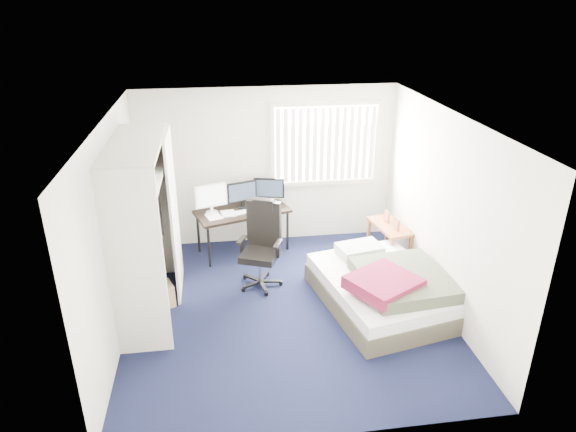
# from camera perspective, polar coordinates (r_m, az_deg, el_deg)

# --- Properties ---
(ground) EXTENTS (4.20, 4.20, 0.00)m
(ground) POSITION_cam_1_polar(r_m,az_deg,el_deg) (6.77, -0.17, -10.32)
(ground) COLOR black
(ground) RESTS_ON ground
(room_shell) EXTENTS (4.20, 4.20, 4.20)m
(room_shell) POSITION_cam_1_polar(r_m,az_deg,el_deg) (6.05, -0.19, 1.60)
(room_shell) COLOR silver
(room_shell) RESTS_ON ground
(window_assembly) EXTENTS (1.72, 0.09, 1.32)m
(window_assembly) POSITION_cam_1_polar(r_m,az_deg,el_deg) (8.07, 4.17, 7.96)
(window_assembly) COLOR white
(window_assembly) RESTS_ON ground
(closet) EXTENTS (0.64, 1.84, 2.22)m
(closet) POSITION_cam_1_polar(r_m,az_deg,el_deg) (6.37, -15.60, 0.32)
(closet) COLOR beige
(closet) RESTS_ON ground
(desk) EXTENTS (1.54, 1.05, 1.15)m
(desk) POSITION_cam_1_polar(r_m,az_deg,el_deg) (7.92, -5.16, 0.97)
(desk) COLOR black
(desk) RESTS_ON ground
(office_chair) EXTENTS (0.74, 0.74, 1.21)m
(office_chair) POSITION_cam_1_polar(r_m,az_deg,el_deg) (7.12, -2.95, -4.12)
(office_chair) COLOR black
(office_chair) RESTS_ON ground
(footstool) EXTENTS (0.31, 0.27, 0.23)m
(footstool) POSITION_cam_1_polar(r_m,az_deg,el_deg) (8.05, -3.08, -2.94)
(footstool) COLOR white
(footstool) RESTS_ON ground
(nightstand) EXTENTS (0.53, 0.86, 0.73)m
(nightstand) POSITION_cam_1_polar(r_m,az_deg,el_deg) (7.92, 11.26, -1.42)
(nightstand) COLOR brown
(nightstand) RESTS_ON ground
(bed) EXTENTS (1.77, 2.14, 0.63)m
(bed) POSITION_cam_1_polar(r_m,az_deg,el_deg) (6.81, 10.67, -7.82)
(bed) COLOR #423D2F
(bed) RESTS_ON ground
(pine_box) EXTENTS (0.47, 0.41, 0.29)m
(pine_box) POSITION_cam_1_polar(r_m,az_deg,el_deg) (6.97, -14.28, -8.59)
(pine_box) COLOR tan
(pine_box) RESTS_ON ground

